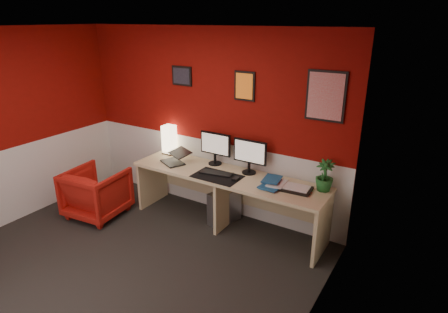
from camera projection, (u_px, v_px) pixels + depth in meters
ground at (120, 268)px, 4.12m from camera, size 4.00×3.50×0.01m
ceiling at (92, 29)px, 3.24m from camera, size 4.00×3.50×0.01m
wall_back at (207, 123)px, 5.08m from camera, size 4.00×0.01×2.50m
wall_right at (302, 216)px, 2.70m from camera, size 0.01×3.50×2.50m
wainscot_back at (208, 174)px, 5.33m from camera, size 4.00×0.01×1.00m
wainscot_left at (8, 187)px, 4.92m from camera, size 0.01×3.50×1.00m
wainscot_right at (294, 299)px, 2.96m from camera, size 0.01×3.50×1.00m
desk at (227, 200)px, 4.85m from camera, size 2.60×0.65×0.73m
shoji_lamp at (169, 140)px, 5.39m from camera, size 0.16×0.16×0.40m
laptop at (172, 155)px, 5.06m from camera, size 0.40×0.35×0.22m
monitor_left at (215, 144)px, 4.96m from camera, size 0.45×0.06×0.58m
monitor_right at (249, 152)px, 4.67m from camera, size 0.45×0.06×0.58m
desk_mat at (217, 176)px, 4.66m from camera, size 0.60×0.38×0.01m
keyboard at (216, 173)px, 4.73m from camera, size 0.44×0.21×0.02m
mouse at (236, 179)px, 4.54m from camera, size 0.06×0.10×0.03m
book_bottom at (264, 183)px, 4.44m from camera, size 0.27×0.34×0.03m
book_middle at (269, 182)px, 4.42m from camera, size 0.21×0.28×0.02m
book_top at (264, 178)px, 4.46m from camera, size 0.24×0.29×0.03m
zen_tray at (296, 189)px, 4.29m from camera, size 0.37×0.27×0.03m
potted_plant at (325, 176)px, 4.23m from camera, size 0.21×0.21×0.37m
pc_tower at (224, 206)px, 4.99m from camera, size 0.31×0.49×0.45m
armchair at (97, 192)px, 5.14m from camera, size 0.79×0.81×0.67m
art_left at (182, 76)px, 5.05m from camera, size 0.32×0.02×0.26m
art_center at (245, 86)px, 4.59m from camera, size 0.28×0.02×0.36m
art_right at (326, 96)px, 4.10m from camera, size 0.44×0.02×0.56m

